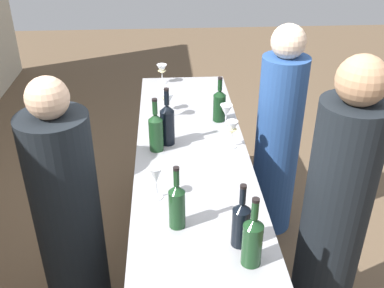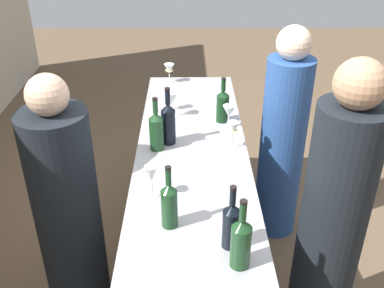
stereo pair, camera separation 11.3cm
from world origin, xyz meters
name	(u,v)px [view 2 (the right image)]	position (x,y,z in m)	size (l,w,h in m)	color
ground_plane	(192,275)	(0.00, 0.00, 0.00)	(12.00, 12.00, 0.00)	brown
bar_counter	(192,218)	(0.00, 0.00, 0.48)	(2.26, 0.62, 0.95)	slate
wine_bottle_leftmost_olive_green	(241,241)	(-0.86, -0.18, 1.07)	(0.08, 0.08, 0.31)	#193D1E
wine_bottle_second_left_near_black	(231,224)	(-0.75, -0.15, 1.06)	(0.07, 0.07, 0.29)	black
wine_bottle_center_olive_green	(169,204)	(-0.62, 0.10, 1.07)	(0.07, 0.07, 0.30)	#193D1E
wine_bottle_second_right_olive_green	(156,130)	(0.04, 0.20, 1.07)	(0.08, 0.08, 0.31)	#193D1E
wine_bottle_rightmost_near_black	(168,123)	(0.11, 0.13, 1.08)	(0.08, 0.08, 0.34)	black
wine_bottle_far_right_dark_green	(223,105)	(0.38, -0.19, 1.06)	(0.08, 0.08, 0.29)	black
wine_glass_near_left	(233,130)	(0.04, -0.23, 1.06)	(0.07, 0.07, 0.16)	white
wine_glass_near_center	(229,112)	(0.29, -0.23, 1.06)	(0.08, 0.08, 0.15)	white
wine_glass_near_right	(172,100)	(0.45, 0.12, 1.07)	(0.07, 0.07, 0.16)	white
wine_glass_far_left	(169,96)	(0.55, 0.14, 1.05)	(0.06, 0.06, 0.15)	white
wine_glass_far_center	(169,70)	(1.03, 0.16, 1.05)	(0.08, 0.08, 0.14)	white
wine_glass_far_right	(151,175)	(-0.41, 0.19, 1.07)	(0.06, 0.06, 0.17)	white
person_left_guest	(332,224)	(-0.41, -0.70, 0.77)	(0.36, 0.36, 1.63)	black
person_center_guest	(282,143)	(0.50, -0.62, 0.72)	(0.30, 0.30, 1.53)	#284C8C
person_right_guest	(68,211)	(-0.18, 0.69, 0.68)	(0.43, 0.43, 1.48)	black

